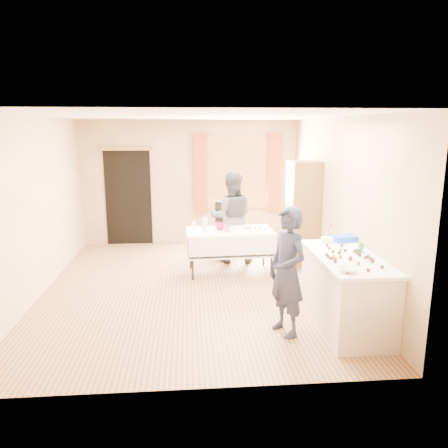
{
  "coord_description": "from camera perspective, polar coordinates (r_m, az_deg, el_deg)",
  "views": [
    {
      "loc": [
        -0.04,
        -6.48,
        2.44
      ],
      "look_at": [
        0.49,
        0.0,
        1.0
      ],
      "focal_mm": 35.0,
      "sensor_mm": 36.0,
      "label": 1
    }
  ],
  "objects": [
    {
      "name": "floor",
      "position": [
        6.93,
        -4.12,
        -8.24
      ],
      "size": [
        4.5,
        5.5,
        0.02
      ],
      "primitive_type": "cube",
      "color": "#9E7047",
      "rests_on": "ground"
    },
    {
      "name": "ceiling",
      "position": [
        6.49,
        -4.49,
        13.96
      ],
      "size": [
        4.5,
        5.5,
        0.02
      ],
      "primitive_type": "cube",
      "color": "white",
      "rests_on": "floor"
    },
    {
      "name": "wall_back",
      "position": [
        9.31,
        -4.46,
        5.43
      ],
      "size": [
        4.5,
        0.02,
        2.6
      ],
      "primitive_type": "cube",
      "color": "tan",
      "rests_on": "floor"
    },
    {
      "name": "wall_front",
      "position": [
        3.89,
        -3.9,
        -4.56
      ],
      "size": [
        4.5,
        0.02,
        2.6
      ],
      "primitive_type": "cube",
      "color": "tan",
      "rests_on": "floor"
    },
    {
      "name": "wall_left",
      "position": [
        6.95,
        -23.29,
        2.03
      ],
      "size": [
        0.02,
        5.5,
        2.6
      ],
      "primitive_type": "cube",
      "color": "tan",
      "rests_on": "floor"
    },
    {
      "name": "wall_right",
      "position": [
        6.97,
        14.63,
        2.68
      ],
      "size": [
        0.02,
        5.5,
        2.6
      ],
      "primitive_type": "cube",
      "color": "tan",
      "rests_on": "floor"
    },
    {
      "name": "window_frame",
      "position": [
        9.31,
        1.73,
        6.7
      ],
      "size": [
        1.32,
        0.06,
        1.52
      ],
      "primitive_type": "cube",
      "color": "olive",
      "rests_on": "wall_back"
    },
    {
      "name": "window_pane",
      "position": [
        9.29,
        1.74,
        6.69
      ],
      "size": [
        1.2,
        0.02,
        1.4
      ],
      "primitive_type": "cube",
      "color": "white",
      "rests_on": "wall_back"
    },
    {
      "name": "curtain_left",
      "position": [
        9.2,
        -3.09,
        6.62
      ],
      "size": [
        0.28,
        0.06,
        1.65
      ],
      "primitive_type": "cube",
      "color": "#9D3B23",
      "rests_on": "wall_back"
    },
    {
      "name": "curtain_right",
      "position": [
        9.38,
        6.54,
        6.67
      ],
      "size": [
        0.28,
        0.06,
        1.65
      ],
      "primitive_type": "cube",
      "color": "#9D3B23",
      "rests_on": "wall_back"
    },
    {
      "name": "doorway",
      "position": [
        9.41,
        -12.38,
        3.4
      ],
      "size": [
        0.95,
        0.04,
        2.0
      ],
      "primitive_type": "cube",
      "color": "black",
      "rests_on": "floor"
    },
    {
      "name": "door_lintel",
      "position": [
        9.28,
        -12.7,
        9.6
      ],
      "size": [
        1.05,
        0.06,
        0.08
      ],
      "primitive_type": "cube",
      "color": "olive",
      "rests_on": "wall_back"
    },
    {
      "name": "cabinet",
      "position": [
        7.93,
        10.22,
        1.35
      ],
      "size": [
        0.5,
        0.6,
        1.87
      ],
      "primitive_type": "cube",
      "color": "brown",
      "rests_on": "floor"
    },
    {
      "name": "counter",
      "position": [
        5.69,
        15.64,
        -8.44
      ],
      "size": [
        0.77,
        1.63,
        0.91
      ],
      "color": "beige",
      "rests_on": "floor"
    },
    {
      "name": "party_table",
      "position": [
        7.44,
        0.77,
        -3.06
      ],
      "size": [
        1.51,
        0.83,
        0.75
      ],
      "rotation": [
        0.0,
        0.0,
        0.05
      ],
      "color": "black",
      "rests_on": "floor"
    },
    {
      "name": "chair",
      "position": [
        8.54,
        -0.21,
        -2.0
      ],
      "size": [
        0.55,
        0.55,
        1.01
      ],
      "rotation": [
        0.0,
        0.0,
        -0.43
      ],
      "color": "black",
      "rests_on": "floor"
    },
    {
      "name": "girl",
      "position": [
        5.22,
        8.28,
        -6.19
      ],
      "size": [
        0.85,
        0.8,
        1.56
      ],
      "primitive_type": "imported",
      "rotation": [
        0.0,
        0.0,
        -1.14
      ],
      "color": "#1B1F39",
      "rests_on": "floor"
    },
    {
      "name": "woman",
      "position": [
        7.98,
        0.98,
        0.91
      ],
      "size": [
        0.9,
        0.75,
        1.68
      ],
      "primitive_type": "imported",
      "rotation": [
        0.0,
        0.0,
        3.07
      ],
      "color": "black",
      "rests_on": "floor"
    },
    {
      "name": "soda_can",
      "position": [
        5.71,
        17.47,
        -2.99
      ],
      "size": [
        0.07,
        0.07,
        0.12
      ],
      "primitive_type": "cylinder",
      "rotation": [
        0.0,
        0.0,
        0.1
      ],
      "color": "#199F57",
      "rests_on": "counter"
    },
    {
      "name": "mixing_bowl",
      "position": [
        4.93,
        15.77,
        -5.79
      ],
      "size": [
        0.33,
        0.33,
        0.05
      ],
      "primitive_type": "imported",
      "rotation": [
        0.0,
        0.0,
        -0.41
      ],
      "color": "white",
      "rests_on": "counter"
    },
    {
      "name": "foam_block",
      "position": [
        6.07,
        13.31,
        -2.05
      ],
      "size": [
        0.17,
        0.13,
        0.08
      ],
      "primitive_type": "cube",
      "rotation": [
        0.0,
        0.0,
        -0.21
      ],
      "color": "white",
      "rests_on": "counter"
    },
    {
      "name": "blue_basket",
      "position": [
        6.21,
        15.45,
        -1.84
      ],
      "size": [
        0.34,
        0.26,
        0.08
      ],
      "primitive_type": "cube",
      "rotation": [
        0.0,
        0.0,
        0.21
      ],
      "color": "blue",
      "rests_on": "counter"
    },
    {
      "name": "pitcher",
      "position": [
        7.21,
        -2.52,
        -0.17
      ],
      "size": [
        0.13,
        0.13,
        0.22
      ],
      "primitive_type": "cylinder",
      "rotation": [
        0.0,
        0.0,
        0.23
      ],
      "color": "silver",
      "rests_on": "party_table"
    },
    {
      "name": "cup_red",
      "position": [
        7.34,
        -0.59,
        -0.3
      ],
      "size": [
        0.21,
        0.21,
        0.13
      ],
      "primitive_type": "imported",
      "rotation": [
        0.0,
        0.0,
        0.16
      ],
      "color": "#AF1732",
      "rests_on": "party_table"
    },
    {
      "name": "cup_rainbow",
      "position": [
        7.21,
        0.37,
        -0.58
      ],
      "size": [
        0.18,
        0.18,
        0.12
      ],
      "primitive_type": "imported",
      "rotation": [
        0.0,
        0.0,
        0.2
      ],
      "color": "red",
      "rests_on": "party_table"
    },
    {
      "name": "small_bowl",
      "position": [
        7.51,
        3.14,
        -0.33
      ],
      "size": [
        0.17,
        0.17,
        0.05
      ],
      "primitive_type": "imported",
      "rotation": [
        0.0,
        0.0,
        -0.01
      ],
      "color": "white",
      "rests_on": "party_table"
    },
    {
      "name": "pastry_tray",
      "position": [
        7.33,
        4.69,
        -0.8
      ],
      "size": [
        0.32,
        0.26,
        0.02
      ],
      "primitive_type": "cube",
      "rotation": [
        0.0,
        0.0,
        -0.23
      ],
      "color": "white",
      "rests_on": "party_table"
    },
    {
      "name": "bottle",
      "position": [
        7.44,
        -3.94,
        -0.06
      ],
      "size": [
        0.1,
        0.1,
        0.15
      ],
      "primitive_type": "imported",
      "rotation": [
        0.0,
        0.0,
        0.21
      ],
      "color": "white",
      "rests_on": "party_table"
    },
    {
      "name": "cake_balls",
      "position": [
        5.45,
        16.0,
        -4.09
      ],
      "size": [
        0.52,
        1.12,
        0.04
      ],
      "color": "#3F2314",
      "rests_on": "counter"
    }
  ]
}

